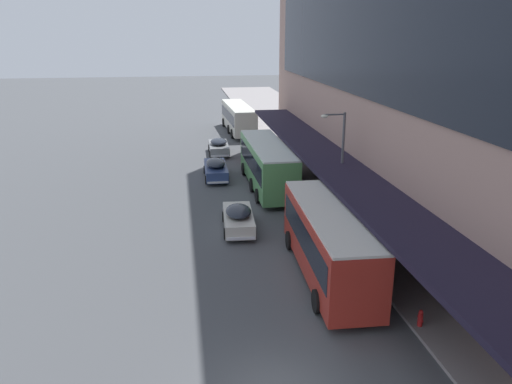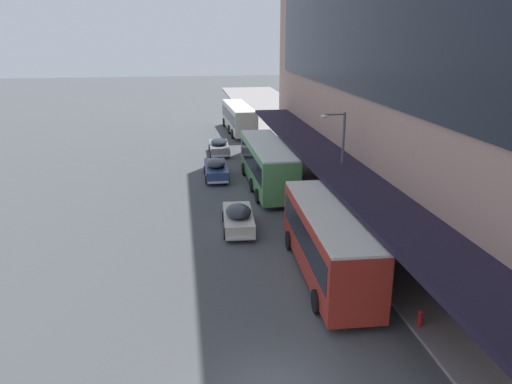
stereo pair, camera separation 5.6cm
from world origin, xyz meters
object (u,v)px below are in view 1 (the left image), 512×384
at_px(transit_bus_kerbside_far, 328,239).
at_px(sedan_trailing_mid, 216,169).
at_px(sedan_trailing_near, 219,146).
at_px(sedan_oncoming_front, 238,218).
at_px(fire_hydrant, 420,318).
at_px(street_lamp, 339,158).
at_px(transit_bus_kerbside_front, 238,117).
at_px(pedestrian_at_kerb, 386,250).
at_px(transit_bus_kerbside_rear, 267,163).
at_px(sedan_second_mid, 254,152).

xyz_separation_m(transit_bus_kerbside_far, sedan_trailing_mid, (-3.95, 17.46, -1.12)).
height_order(transit_bus_kerbside_far, sedan_trailing_near, transit_bus_kerbside_far).
bearing_deg(sedan_oncoming_front, sedan_trailing_mid, 92.55).
bearing_deg(fire_hydrant, street_lamp, 88.41).
relative_size(transit_bus_kerbside_front, pedestrian_at_kerb, 6.01).
relative_size(transit_bus_kerbside_rear, sedan_second_mid, 2.45).
bearing_deg(street_lamp, sedan_oncoming_front, -174.98).
distance_m(transit_bus_kerbside_rear, transit_bus_kerbside_far, 14.42).
relative_size(sedan_trailing_near, street_lamp, 0.71).
relative_size(transit_bus_kerbside_rear, sedan_trailing_near, 2.35).
distance_m(transit_bus_kerbside_front, sedan_trailing_mid, 19.14).
relative_size(transit_bus_kerbside_front, transit_bus_kerbside_rear, 1.03).
distance_m(transit_bus_kerbside_front, sedan_oncoming_front, 29.91).
xyz_separation_m(pedestrian_at_kerb, fire_hydrant, (-0.53, -4.80, -0.69)).
xyz_separation_m(transit_bus_kerbside_far, sedan_second_mid, (-0.11, 22.65, -1.15)).
relative_size(sedan_oncoming_front, street_lamp, 0.71).
height_order(sedan_second_mid, pedestrian_at_kerb, pedestrian_at_kerb).
xyz_separation_m(transit_bus_kerbside_front, transit_bus_kerbside_far, (-0.07, -36.15, 0.14)).
height_order(transit_bus_kerbside_far, sedan_oncoming_front, transit_bus_kerbside_far).
height_order(street_lamp, fire_hydrant, street_lamp).
bearing_deg(transit_bus_kerbside_far, sedan_oncoming_front, 118.14).
bearing_deg(street_lamp, transit_bus_kerbside_rear, 112.28).
distance_m(sedan_oncoming_front, street_lamp, 6.95).
height_order(transit_bus_kerbside_front, transit_bus_kerbside_rear, transit_bus_kerbside_rear).
relative_size(sedan_oncoming_front, fire_hydrant, 6.62).
xyz_separation_m(sedan_second_mid, pedestrian_at_kerb, (2.99, -22.67, 0.41)).
bearing_deg(sedan_oncoming_front, street_lamp, 5.02).
distance_m(transit_bus_kerbside_far, pedestrian_at_kerb, 2.97).
xyz_separation_m(sedan_oncoming_front, pedestrian_at_kerb, (6.34, -6.49, 0.44)).
bearing_deg(transit_bus_kerbside_rear, sedan_oncoming_front, -111.29).
xyz_separation_m(transit_bus_kerbside_rear, sedan_trailing_near, (-2.70, 11.12, -1.16)).
height_order(sedan_oncoming_front, fire_hydrant, sedan_oncoming_front).
relative_size(transit_bus_kerbside_far, fire_hydrant, 14.13).
relative_size(sedan_second_mid, sedan_trailing_near, 0.96).
distance_m(sedan_trailing_mid, street_lamp, 12.78).
bearing_deg(sedan_oncoming_front, transit_bus_kerbside_far, -61.86).
xyz_separation_m(sedan_trailing_mid, sedan_trailing_near, (0.89, 8.08, -0.03)).
bearing_deg(transit_bus_kerbside_far, fire_hydrant, -64.01).
xyz_separation_m(transit_bus_kerbside_front, sedan_second_mid, (-0.18, -13.50, -1.01)).
relative_size(transit_bus_kerbside_rear, sedan_trailing_mid, 2.16).
relative_size(transit_bus_kerbside_front, sedan_trailing_near, 2.42).
xyz_separation_m(transit_bus_kerbside_front, transit_bus_kerbside_rear, (-0.43, -21.73, 0.14)).
relative_size(transit_bus_kerbside_far, street_lamp, 1.52).
bearing_deg(transit_bus_kerbside_rear, sedan_trailing_near, 103.65).
bearing_deg(sedan_trailing_mid, street_lamp, -57.63).
distance_m(transit_bus_kerbside_rear, fire_hydrant, 19.48).
distance_m(transit_bus_kerbside_far, street_lamp, 7.78).
height_order(sedan_second_mid, street_lamp, street_lamp).
bearing_deg(sedan_trailing_mid, fire_hydrant, -74.22).
distance_m(sedan_second_mid, sedan_trailing_mid, 6.45).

